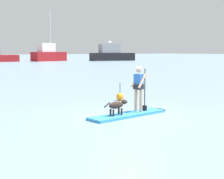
% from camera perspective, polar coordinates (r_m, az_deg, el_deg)
% --- Properties ---
extents(ground_plane, '(400.00, 400.00, 0.00)m').
position_cam_1_polar(ground_plane, '(12.88, 2.59, -4.39)').
color(ground_plane, gray).
extents(paddleboard, '(3.65, 1.15, 0.10)m').
position_cam_1_polar(paddleboard, '(13.03, 3.31, -4.04)').
color(paddleboard, '#338CD8').
rests_on(paddleboard, ground_plane).
extents(person_paddler, '(0.63, 0.51, 1.72)m').
position_cam_1_polar(person_paddler, '(13.14, 4.45, 0.67)').
color(person_paddler, tan).
rests_on(person_paddler, paddleboard).
extents(dog, '(1.13, 0.29, 0.54)m').
position_cam_1_polar(dog, '(12.45, 0.86, -2.62)').
color(dog, '#2D231E').
rests_on(dog, paddleboard).
extents(moored_boat_starboard, '(8.90, 4.57, 11.91)m').
position_cam_1_polar(moored_boat_starboard, '(81.81, -10.44, 5.76)').
color(moored_boat_starboard, maroon).
rests_on(moored_boat_starboard, ground_plane).
extents(moored_boat_port, '(11.14, 5.36, 4.69)m').
position_cam_1_polar(moored_boat_port, '(83.82, -0.07, 5.82)').
color(moored_boat_port, black).
rests_on(moored_boat_port, ground_plane).
extents(marker_buoy, '(0.37, 0.37, 0.87)m').
position_cam_1_polar(marker_buoy, '(16.85, 1.32, -1.17)').
color(marker_buoy, orange).
rests_on(marker_buoy, ground_plane).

